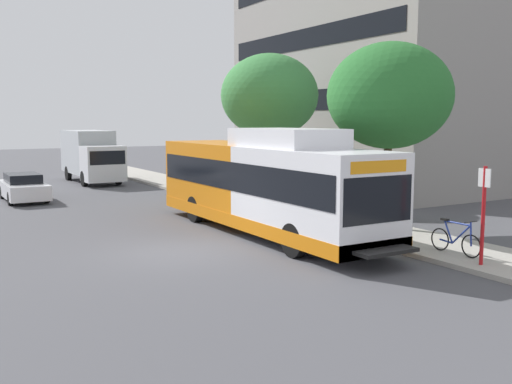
{
  "coord_description": "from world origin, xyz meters",
  "views": [
    {
      "loc": [
        -6.58,
        -15.75,
        3.92
      ],
      "look_at": [
        2.88,
        0.31,
        1.6
      ],
      "focal_mm": 40.64,
      "sensor_mm": 36.0,
      "label": 1
    }
  ],
  "objects": [
    {
      "name": "parked_car_far_lane",
      "position": [
        -2.14,
        14.16,
        0.66
      ],
      "size": [
        1.8,
        4.5,
        1.33
      ],
      "color": "silver",
      "rests_on": "ground"
    },
    {
      "name": "box_truck_background",
      "position": [
        3.0,
        21.1,
        1.74
      ],
      "size": [
        2.32,
        7.01,
        3.25
      ],
      "color": "silver",
      "rests_on": "ground"
    },
    {
      "name": "street_tree_near_stop",
      "position": [
        7.63,
        -0.69,
        4.74
      ],
      "size": [
        4.3,
        4.3,
        6.44
      ],
      "color": "#4C3823",
      "rests_on": "sidewalk_curb"
    },
    {
      "name": "transit_bus",
      "position": [
        3.75,
        1.22,
        1.7
      ],
      "size": [
        2.58,
        12.25,
        3.65
      ],
      "color": "white",
      "rests_on": "ground"
    },
    {
      "name": "sidewalk_curb",
      "position": [
        7.0,
        6.0,
        0.07
      ],
      "size": [
        3.0,
        56.0,
        0.14
      ],
      "primitive_type": "cube",
      "color": "#A8A399",
      "rests_on": "ground"
    },
    {
      "name": "bicycle_parked",
      "position": [
        6.45,
        -4.76,
        0.56
      ],
      "size": [
        0.52,
        1.76,
        1.02
      ],
      "color": "black",
      "rests_on": "sidewalk_curb"
    },
    {
      "name": "street_tree_mid_block",
      "position": [
        8.17,
        8.02,
        5.07
      ],
      "size": [
        4.65,
        4.65,
        6.92
      ],
      "color": "#4C3823",
      "rests_on": "sidewalk_curb"
    },
    {
      "name": "ground_plane",
      "position": [
        0.0,
        8.0,
        0.0
      ],
      "size": [
        120.0,
        120.0,
        0.0
      ],
      "primitive_type": "plane",
      "color": "#4C4C51"
    },
    {
      "name": "bus_stop_sign_pole",
      "position": [
        6.07,
        -5.93,
        1.65
      ],
      "size": [
        0.1,
        0.36,
        2.6
      ],
      "color": "red",
      "rests_on": "sidewalk_curb"
    }
  ]
}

